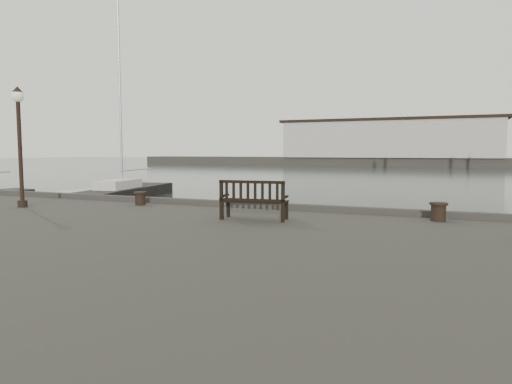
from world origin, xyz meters
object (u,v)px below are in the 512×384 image
lamp_post (19,130)px  yacht_c (126,195)px  bollard_right (438,212)px  bench (254,207)px  bollard_left (140,198)px

lamp_post → yacht_c: (-8.48, 15.62, -3.78)m
bollard_right → lamp_post: (-12.43, -2.04, 2.23)m
lamp_post → bollard_right: bearing=9.3°
bench → lamp_post: size_ratio=0.47×
lamp_post → yacht_c: 18.17m
lamp_post → yacht_c: bearing=118.5°
bench → bollard_left: 5.05m
bench → yacht_c: (-16.44, 15.20, -1.64)m
bollard_left → lamp_post: (-3.15, -1.95, 2.25)m
lamp_post → yacht_c: size_ratio=0.27×
yacht_c → lamp_post: bearing=-71.8°
bollard_right → bollard_left: bearing=-179.4°
bench → bollard_left: bench is taller
bollard_left → lamp_post: 4.33m
bench → lamp_post: lamp_post is taller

